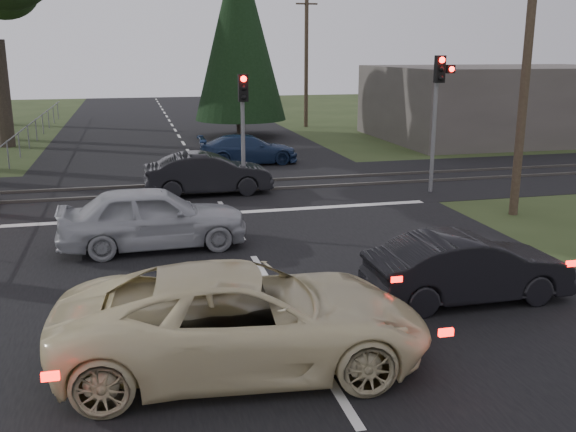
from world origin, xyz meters
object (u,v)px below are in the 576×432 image
object	(u,v)px
utility_pole_far	(241,52)
dark_hatchback	(468,268)
traffic_signal_center	(243,113)
utility_pole_near	(527,55)
cream_coupe	(244,319)
traffic_signal_right	(439,97)
silver_car	(153,217)
utility_pole_mid	(306,53)
blue_sedan	(248,149)
dark_car_far	(208,174)

from	to	relation	value
utility_pole_far	dark_hatchback	distance (m)	55.31
traffic_signal_center	dark_hatchback	xyz separation A→B (m)	(2.63, -10.63, -2.13)
traffic_signal_center	dark_hatchback	distance (m)	11.15
utility_pole_near	cream_coupe	distance (m)	12.93
traffic_signal_right	silver_car	distance (m)	11.05
utility_pole_far	dark_hatchback	bearing A→B (deg)	-95.06
utility_pole_near	utility_pole_mid	xyz separation A→B (m)	(0.00, 24.00, 0.00)
utility_pole_near	blue_sedan	world-z (taller)	utility_pole_near
traffic_signal_center	utility_pole_far	distance (m)	44.99
cream_coupe	dark_car_far	xyz separation A→B (m)	(0.97, 12.70, -0.09)
traffic_signal_right	utility_pole_near	world-z (taller)	utility_pole_near
traffic_signal_center	blue_sedan	distance (m)	6.67
utility_pole_far	blue_sedan	bearing A→B (deg)	-99.29
utility_pole_near	blue_sedan	distance (m)	13.17
cream_coupe	traffic_signal_center	bearing A→B (deg)	-4.87
cream_coupe	utility_pole_mid	bearing A→B (deg)	-11.88
traffic_signal_right	utility_pole_mid	world-z (taller)	utility_pole_mid
traffic_signal_center	cream_coupe	size ratio (longest dim) A/B	0.71
utility_pole_far	blue_sedan	world-z (taller)	utility_pole_far
utility_pole_near	dark_car_far	world-z (taller)	utility_pole_near
utility_pole_near	dark_car_far	bearing A→B (deg)	149.76
utility_pole_mid	blue_sedan	size ratio (longest dim) A/B	2.06
utility_pole_near	silver_car	distance (m)	11.52
silver_car	utility_pole_near	bearing A→B (deg)	-87.06
utility_pole_far	cream_coupe	size ratio (longest dim) A/B	1.55
traffic_signal_center	silver_car	distance (m)	6.76
dark_car_far	utility_pole_mid	bearing A→B (deg)	-25.52
traffic_signal_right	cream_coupe	distance (m)	14.34
utility_pole_far	dark_car_far	distance (m)	44.96
traffic_signal_center	dark_hatchback	world-z (taller)	traffic_signal_center
utility_pole_near	dark_hatchback	size ratio (longest dim) A/B	2.20
utility_pole_far	silver_car	distance (m)	51.18
traffic_signal_center	silver_car	world-z (taller)	traffic_signal_center
dark_car_far	traffic_signal_center	bearing A→B (deg)	-109.04
silver_car	blue_sedan	world-z (taller)	silver_car
cream_coupe	blue_sedan	bearing A→B (deg)	-5.39
dark_hatchback	blue_sedan	xyz separation A→B (m)	(-1.37, 16.80, -0.04)
utility_pole_far	silver_car	world-z (taller)	utility_pole_far
utility_pole_far	dark_car_far	xyz separation A→B (m)	(-8.70, -43.93, -4.01)
traffic_signal_center	dark_hatchback	size ratio (longest dim) A/B	1.00
traffic_signal_right	traffic_signal_center	world-z (taller)	traffic_signal_right
traffic_signal_right	silver_car	size ratio (longest dim) A/B	1.01
utility_pole_near	dark_hatchback	distance (m)	8.69
cream_coupe	silver_car	distance (m)	6.86
traffic_signal_center	dark_hatchback	bearing A→B (deg)	-76.09
utility_pole_near	utility_pole_mid	bearing A→B (deg)	90.00
traffic_signal_center	blue_sedan	bearing A→B (deg)	78.47
traffic_signal_right	dark_car_far	bearing A→B (deg)	168.35
traffic_signal_right	traffic_signal_center	size ratio (longest dim) A/B	1.15
dark_car_far	blue_sedan	bearing A→B (deg)	-23.87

